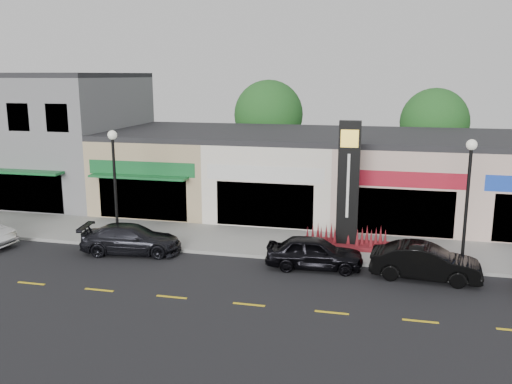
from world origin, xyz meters
TOP-DOWN VIEW (x-y plane):
  - ground at (0.00, 0.00)m, footprint 120.00×120.00m
  - sidewalk at (0.00, 4.35)m, footprint 52.00×4.30m
  - curb at (0.00, 2.10)m, footprint 52.00×0.20m
  - building_grey_2story at (-18.00, 11.48)m, footprint 12.00×10.95m
  - shop_beige at (-8.50, 11.46)m, footprint 7.00×10.85m
  - shop_cream at (-1.50, 11.47)m, footprint 7.00×10.01m
  - shop_pink_w at (5.50, 11.47)m, footprint 7.00×10.01m
  - tree_rear_west at (-4.00, 19.50)m, footprint 5.20×5.20m
  - tree_rear_mid at (8.00, 19.50)m, footprint 4.80×4.80m
  - lamp_west_near at (-8.00, 2.50)m, footprint 0.44×0.44m
  - lamp_east_near at (8.00, 2.50)m, footprint 0.44×0.44m
  - pylon_sign at (3.00, 4.20)m, footprint 4.20×1.30m
  - car_dark_sedan at (-6.76, 1.45)m, footprint 2.57×4.88m
  - car_black_sedan at (1.83, 1.34)m, footprint 1.89×4.23m
  - car_black_conv at (6.39, 1.12)m, footprint 1.87×4.48m

SIDE VIEW (x-z plane):
  - ground at x=0.00m, z-range 0.00..0.00m
  - sidewalk at x=0.00m, z-range 0.00..0.15m
  - curb at x=0.00m, z-range 0.00..0.15m
  - car_dark_sedan at x=-6.76m, z-range 0.00..1.35m
  - car_black_sedan at x=1.83m, z-range 0.00..1.41m
  - car_black_conv at x=6.39m, z-range 0.00..1.44m
  - pylon_sign at x=3.00m, z-range -0.73..5.27m
  - shop_cream at x=-1.50m, z-range 0.00..4.80m
  - shop_pink_w at x=5.50m, z-range 0.00..4.80m
  - shop_beige at x=-8.50m, z-range 0.00..4.80m
  - lamp_west_near at x=-8.00m, z-range 0.74..6.21m
  - lamp_east_near at x=8.00m, z-range 0.74..6.21m
  - building_grey_2story at x=-18.00m, z-range -0.01..8.29m
  - tree_rear_mid at x=8.00m, z-range 1.24..8.53m
  - tree_rear_west at x=-4.00m, z-range 1.30..9.13m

